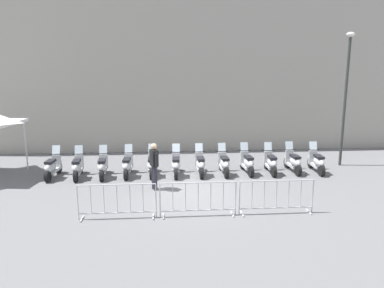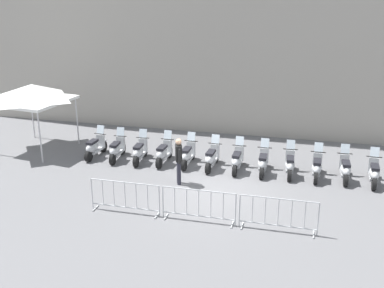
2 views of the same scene
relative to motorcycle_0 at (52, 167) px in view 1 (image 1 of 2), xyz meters
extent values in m
plane|color=slate|center=(5.77, -1.34, -0.45)|extent=(120.00, 120.00, 0.00)
cube|color=#9E998E|center=(4.66, 6.46, 5.85)|extent=(28.06, 6.30, 12.61)
cylinder|color=black|center=(-0.05, 0.70, -0.21)|extent=(0.17, 0.49, 0.48)
cylinder|color=black|center=(0.04, -0.54, -0.21)|extent=(0.17, 0.49, 0.48)
cube|color=#B7BABC|center=(-0.01, 0.08, -0.17)|extent=(0.34, 0.89, 0.10)
ellipsoid|color=#B7BABC|center=(0.01, -0.20, 0.07)|extent=(0.42, 0.86, 0.40)
cube|color=black|center=(0.01, -0.17, 0.29)|extent=(0.32, 0.62, 0.10)
cube|color=#B7BABC|center=(-0.04, 0.51, 0.10)|extent=(0.35, 0.16, 0.60)
cylinder|color=black|center=(-0.04, 0.51, 0.43)|extent=(0.56, 0.08, 0.04)
cube|color=silver|center=(-0.04, 0.56, 0.61)|extent=(0.33, 0.16, 0.35)
cube|color=#B7BABC|center=(-0.05, 0.70, 0.06)|extent=(0.22, 0.33, 0.06)
cylinder|color=black|center=(0.87, 0.77, -0.21)|extent=(0.23, 0.50, 0.48)
cylinder|color=black|center=(1.12, -0.45, -0.21)|extent=(0.23, 0.50, 0.48)
cube|color=#B7BABC|center=(1.00, 0.16, -0.17)|extent=(0.45, 0.91, 0.10)
ellipsoid|color=#B7BABC|center=(1.05, -0.12, 0.07)|extent=(0.52, 0.90, 0.40)
cube|color=black|center=(1.05, -0.08, 0.29)|extent=(0.40, 0.64, 0.10)
cube|color=#B7BABC|center=(0.91, 0.58, 0.10)|extent=(0.36, 0.21, 0.60)
cylinder|color=black|center=(0.91, 0.58, 0.43)|extent=(0.56, 0.15, 0.04)
cube|color=silver|center=(0.90, 0.63, 0.61)|extent=(0.34, 0.20, 0.35)
cube|color=#B7BABC|center=(0.87, 0.77, 0.06)|extent=(0.26, 0.35, 0.06)
cylinder|color=black|center=(1.86, 0.91, -0.21)|extent=(0.23, 0.50, 0.48)
cylinder|color=black|center=(2.11, -0.30, -0.21)|extent=(0.23, 0.50, 0.48)
cube|color=#B7BABC|center=(1.99, 0.30, -0.17)|extent=(0.45, 0.91, 0.10)
ellipsoid|color=#B7BABC|center=(2.04, 0.03, 0.07)|extent=(0.52, 0.90, 0.40)
cube|color=black|center=(2.04, 0.06, 0.29)|extent=(0.40, 0.64, 0.10)
cube|color=#B7BABC|center=(1.90, 0.73, 0.10)|extent=(0.36, 0.21, 0.60)
cylinder|color=black|center=(1.90, 0.73, 0.43)|extent=(0.56, 0.15, 0.04)
cube|color=silver|center=(1.89, 0.78, 0.61)|extent=(0.34, 0.20, 0.35)
cube|color=#B7BABC|center=(1.86, 0.91, 0.06)|extent=(0.26, 0.35, 0.06)
cylinder|color=black|center=(2.90, 1.14, -0.21)|extent=(0.19, 0.49, 0.48)
cylinder|color=black|center=(3.04, -0.10, -0.21)|extent=(0.19, 0.49, 0.48)
cube|color=#B7BABC|center=(2.97, 0.52, -0.17)|extent=(0.37, 0.89, 0.10)
ellipsoid|color=#B7BABC|center=(3.00, 0.24, 0.07)|extent=(0.45, 0.87, 0.40)
cube|color=black|center=(3.00, 0.27, 0.29)|extent=(0.34, 0.63, 0.10)
cube|color=#B7BABC|center=(2.92, 0.95, 0.10)|extent=(0.35, 0.18, 0.60)
cylinder|color=black|center=(2.92, 0.95, 0.43)|extent=(0.56, 0.10, 0.04)
cube|color=silver|center=(2.92, 1.00, 0.61)|extent=(0.33, 0.17, 0.35)
cube|color=#B7BABC|center=(2.90, 1.14, 0.06)|extent=(0.23, 0.34, 0.06)
cylinder|color=black|center=(3.88, 1.30, -0.21)|extent=(0.20, 0.49, 0.48)
cylinder|color=black|center=(4.04, 0.07, -0.21)|extent=(0.20, 0.49, 0.48)
cube|color=#B7BABC|center=(3.96, 0.68, -0.17)|extent=(0.39, 0.90, 0.10)
ellipsoid|color=#B7BABC|center=(4.00, 0.41, 0.07)|extent=(0.46, 0.88, 0.40)
cube|color=black|center=(3.99, 0.44, 0.29)|extent=(0.35, 0.63, 0.10)
cube|color=#B7BABC|center=(3.91, 1.12, 0.10)|extent=(0.35, 0.18, 0.60)
cylinder|color=black|center=(3.91, 1.12, 0.43)|extent=(0.56, 0.11, 0.04)
cube|color=silver|center=(3.90, 1.16, 0.61)|extent=(0.34, 0.18, 0.35)
cube|color=#B7BABC|center=(3.88, 1.30, 0.06)|extent=(0.24, 0.34, 0.06)
cylinder|color=black|center=(4.91, 1.36, -0.21)|extent=(0.18, 0.49, 0.48)
cylinder|color=black|center=(5.02, 0.13, -0.21)|extent=(0.18, 0.49, 0.48)
cube|color=#B7BABC|center=(4.96, 0.75, -0.17)|extent=(0.36, 0.89, 0.10)
ellipsoid|color=#B7BABC|center=(4.99, 0.47, 0.07)|extent=(0.44, 0.87, 0.40)
cube|color=black|center=(4.99, 0.50, 0.29)|extent=(0.34, 0.62, 0.10)
cube|color=#B7BABC|center=(4.92, 1.18, 0.10)|extent=(0.35, 0.17, 0.60)
cylinder|color=black|center=(4.92, 1.18, 0.43)|extent=(0.56, 0.09, 0.04)
cube|color=silver|center=(4.92, 1.23, 0.61)|extent=(0.33, 0.17, 0.35)
cube|color=#B7BABC|center=(4.91, 1.36, 0.06)|extent=(0.23, 0.34, 0.06)
cylinder|color=black|center=(5.87, 1.50, -0.21)|extent=(0.21, 0.50, 0.48)
cylinder|color=black|center=(6.05, 0.27, -0.21)|extent=(0.21, 0.50, 0.48)
cube|color=#B7BABC|center=(5.96, 0.88, -0.17)|extent=(0.40, 0.90, 0.10)
ellipsoid|color=#B7BABC|center=(6.00, 0.61, 0.07)|extent=(0.48, 0.88, 0.40)
cube|color=black|center=(5.99, 0.64, 0.29)|extent=(0.36, 0.63, 0.10)
cube|color=#B7BABC|center=(5.90, 1.31, 0.10)|extent=(0.36, 0.19, 0.60)
cylinder|color=black|center=(5.90, 1.31, 0.43)|extent=(0.56, 0.12, 0.04)
cube|color=silver|center=(5.89, 1.36, 0.61)|extent=(0.34, 0.18, 0.35)
cube|color=#B7BABC|center=(5.87, 1.50, 0.06)|extent=(0.24, 0.35, 0.06)
cylinder|color=black|center=(6.85, 1.64, -0.21)|extent=(0.22, 0.50, 0.48)
cylinder|color=black|center=(7.05, 0.42, -0.21)|extent=(0.22, 0.50, 0.48)
cube|color=#B7BABC|center=(6.95, 1.03, -0.17)|extent=(0.42, 0.90, 0.10)
ellipsoid|color=#B7BABC|center=(6.99, 0.75, 0.07)|extent=(0.49, 0.89, 0.40)
cube|color=black|center=(6.99, 0.79, 0.29)|extent=(0.37, 0.64, 0.10)
cube|color=#B7BABC|center=(6.88, 1.46, 0.10)|extent=(0.36, 0.19, 0.60)
cylinder|color=black|center=(6.88, 1.46, 0.43)|extent=(0.56, 0.13, 0.04)
cube|color=silver|center=(6.87, 1.51, 0.61)|extent=(0.34, 0.19, 0.35)
cube|color=#B7BABC|center=(6.85, 1.64, 0.06)|extent=(0.25, 0.35, 0.06)
cylinder|color=black|center=(7.81, 1.82, -0.21)|extent=(0.23, 0.50, 0.48)
cylinder|color=black|center=(8.06, 0.61, -0.21)|extent=(0.23, 0.50, 0.48)
cube|color=#B7BABC|center=(7.94, 1.22, -0.17)|extent=(0.45, 0.91, 0.10)
ellipsoid|color=#B7BABC|center=(7.99, 0.94, 0.07)|extent=(0.52, 0.89, 0.40)
cube|color=black|center=(7.98, 0.97, 0.29)|extent=(0.39, 0.64, 0.10)
cube|color=#B7BABC|center=(7.85, 1.64, 0.10)|extent=(0.36, 0.20, 0.60)
cylinder|color=black|center=(7.85, 1.64, 0.43)|extent=(0.56, 0.15, 0.04)
cube|color=silver|center=(7.84, 1.69, 0.61)|extent=(0.34, 0.20, 0.35)
cube|color=#B7BABC|center=(7.81, 1.82, 0.06)|extent=(0.26, 0.35, 0.06)
cylinder|color=black|center=(8.87, 1.93, -0.21)|extent=(0.19, 0.49, 0.48)
cylinder|color=black|center=(9.00, 0.69, -0.21)|extent=(0.19, 0.49, 0.48)
cube|color=#B7BABC|center=(8.94, 1.31, -0.17)|extent=(0.37, 0.89, 0.10)
ellipsoid|color=#B7BABC|center=(8.97, 1.03, 0.07)|extent=(0.45, 0.87, 0.40)
cube|color=black|center=(8.96, 1.06, 0.29)|extent=(0.34, 0.63, 0.10)
cube|color=#B7BABC|center=(8.89, 1.74, 0.10)|extent=(0.35, 0.18, 0.60)
cylinder|color=black|center=(8.89, 1.74, 0.43)|extent=(0.56, 0.10, 0.04)
cube|color=silver|center=(8.88, 1.79, 0.61)|extent=(0.33, 0.17, 0.35)
cube|color=#B7BABC|center=(8.87, 1.93, 0.06)|extent=(0.23, 0.34, 0.06)
cylinder|color=black|center=(9.81, 2.13, -0.21)|extent=(0.22, 0.50, 0.48)
cylinder|color=black|center=(10.03, 0.91, -0.21)|extent=(0.22, 0.50, 0.48)
cube|color=#B7BABC|center=(9.92, 1.52, -0.17)|extent=(0.43, 0.90, 0.10)
ellipsoid|color=#B7BABC|center=(9.97, 1.25, 0.07)|extent=(0.50, 0.89, 0.40)
cube|color=black|center=(9.96, 1.28, 0.29)|extent=(0.38, 0.64, 0.10)
cube|color=#B7BABC|center=(9.84, 1.95, 0.10)|extent=(0.36, 0.20, 0.60)
cylinder|color=black|center=(9.84, 1.95, 0.43)|extent=(0.56, 0.14, 0.04)
cube|color=silver|center=(9.83, 2.00, 0.61)|extent=(0.34, 0.19, 0.35)
cube|color=#B7BABC|center=(9.81, 2.13, 0.06)|extent=(0.25, 0.35, 0.06)
cylinder|color=black|center=(10.86, 2.18, -0.21)|extent=(0.19, 0.49, 0.48)
cylinder|color=black|center=(10.99, 0.94, -0.21)|extent=(0.19, 0.49, 0.48)
cube|color=#B7BABC|center=(10.93, 1.56, -0.17)|extent=(0.37, 0.89, 0.10)
ellipsoid|color=#B7BABC|center=(10.95, 1.28, 0.07)|extent=(0.44, 0.87, 0.40)
cube|color=black|center=(10.95, 1.31, 0.29)|extent=(0.34, 0.63, 0.10)
cube|color=#B7BABC|center=(10.88, 1.99, 0.10)|extent=(0.35, 0.17, 0.60)
cylinder|color=black|center=(10.88, 1.99, 0.43)|extent=(0.56, 0.09, 0.04)
cube|color=silver|center=(10.88, 2.04, 0.61)|extent=(0.33, 0.17, 0.35)
cube|color=#B7BABC|center=(10.86, 2.18, 0.06)|extent=(0.23, 0.34, 0.06)
cube|color=#B2B5B7|center=(2.66, -4.02, -0.43)|extent=(0.10, 0.44, 0.04)
cube|color=#B2B5B7|center=(4.74, -3.73, -0.43)|extent=(0.10, 0.44, 0.04)
cylinder|color=#B2B5B7|center=(2.57, -4.04, 0.07)|extent=(0.04, 0.04, 1.05)
cylinder|color=#B2B5B7|center=(4.83, -3.72, 0.07)|extent=(0.04, 0.04, 1.05)
cylinder|color=#B2B5B7|center=(3.70, -3.88, 0.60)|extent=(2.27, 0.36, 0.04)
cylinder|color=#B2B5B7|center=(3.70, -3.88, -0.27)|extent=(2.27, 0.36, 0.04)
cylinder|color=#B2B5B7|center=(2.94, -3.98, 0.16)|extent=(0.02, 0.02, 0.87)
cylinder|color=#B2B5B7|center=(3.32, -3.93, 0.16)|extent=(0.02, 0.02, 0.87)
cylinder|color=#B2B5B7|center=(3.70, -3.88, 0.16)|extent=(0.02, 0.02, 0.87)
cylinder|color=#B2B5B7|center=(4.07, -3.82, 0.16)|extent=(0.02, 0.02, 0.87)
cylinder|color=#B2B5B7|center=(4.45, -3.77, 0.16)|extent=(0.02, 0.02, 0.87)
cube|color=#B2B5B7|center=(5.04, -3.69, -0.43)|extent=(0.10, 0.44, 0.04)
cube|color=#B2B5B7|center=(7.12, -3.39, -0.43)|extent=(0.10, 0.44, 0.04)
cylinder|color=#B2B5B7|center=(4.95, -3.70, 0.07)|extent=(0.04, 0.04, 1.05)
cylinder|color=#B2B5B7|center=(7.21, -3.38, 0.07)|extent=(0.04, 0.04, 1.05)
cylinder|color=#B2B5B7|center=(6.08, -3.54, 0.60)|extent=(2.27, 0.36, 0.04)
cylinder|color=#B2B5B7|center=(6.08, -3.54, -0.27)|extent=(2.27, 0.36, 0.04)
cylinder|color=#B2B5B7|center=(5.32, -3.65, 0.16)|extent=(0.02, 0.02, 0.87)
cylinder|color=#B2B5B7|center=(5.70, -3.59, 0.16)|extent=(0.02, 0.02, 0.87)
cylinder|color=#B2B5B7|center=(6.08, -3.54, 0.16)|extent=(0.02, 0.02, 0.87)
cylinder|color=#B2B5B7|center=(6.45, -3.49, 0.16)|extent=(0.02, 0.02, 0.87)
cylinder|color=#B2B5B7|center=(6.83, -3.43, 0.16)|extent=(0.02, 0.02, 0.87)
cube|color=#B2B5B7|center=(7.42, -3.35, -0.43)|extent=(0.10, 0.44, 0.04)
cube|color=#B2B5B7|center=(9.50, -3.06, -0.43)|extent=(0.10, 0.44, 0.04)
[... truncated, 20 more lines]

